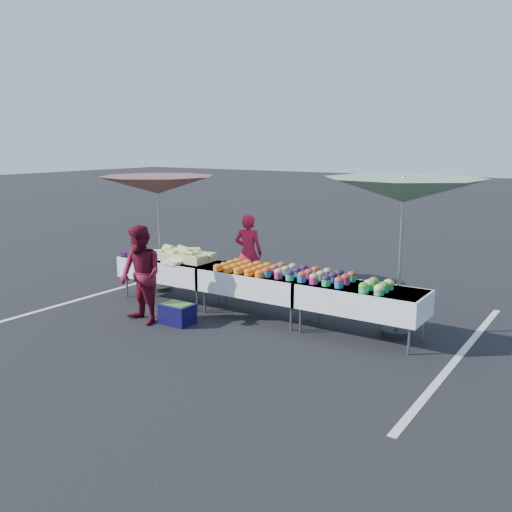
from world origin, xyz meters
The scene contains 17 objects.
ground centered at (0.00, 0.00, 0.00)m, with size 80.00×80.00×0.00m, color black.
stripe_left centered at (-3.20, 0.00, 0.00)m, with size 0.10×5.00×0.00m, color silver.
stripe_right centered at (3.20, 0.00, 0.00)m, with size 0.10×5.00×0.00m, color silver.
table_left centered at (-1.80, 0.00, 0.58)m, with size 1.86×0.81×0.75m.
table_center centered at (0.00, 0.00, 0.58)m, with size 1.86×0.81×0.75m.
table_right centered at (1.80, 0.00, 0.58)m, with size 1.86×0.81×0.75m.
berry_punnets centered at (-2.51, -0.06, 0.79)m, with size 0.40×0.54×0.08m.
corn_pile centered at (-1.56, 0.04, 0.84)m, with size 1.16×0.57×0.26m.
plastic_bags centered at (-1.50, -0.30, 0.78)m, with size 0.30×0.25×0.05m, color white.
carrot_bowls centered at (-0.15, -0.01, 0.80)m, with size 0.95×0.69×0.11m.
potato_cups centered at (0.95, 0.00, 0.83)m, with size 1.34×0.58×0.16m.
bean_baskets centered at (2.06, -0.10, 0.82)m, with size 0.36×0.50×0.15m.
vendor centered at (-1.03, 1.30, 0.73)m, with size 0.53×0.35×1.46m, color red.
customer centered at (-1.31, -1.24, 0.77)m, with size 0.74×0.58×1.53m, color maroon.
umbrella_left centered at (-2.43, 0.40, 1.98)m, with size 2.44×2.44×2.19m.
umbrella_right centered at (2.20, 0.40, 2.10)m, with size 2.75×2.75×2.32m.
storage_bin centered at (-0.82, -0.98, 0.17)m, with size 0.50×0.37×0.32m.
Camera 1 is at (4.87, -7.40, 2.78)m, focal length 40.00 mm.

